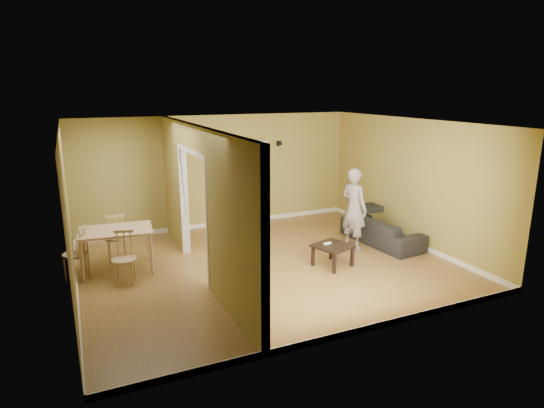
{
  "coord_description": "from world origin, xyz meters",
  "views": [
    {
      "loc": [
        -3.13,
        -7.24,
        3.18
      ],
      "look_at": [
        0.2,
        0.2,
        1.1
      ],
      "focal_mm": 30.0,
      "sensor_mm": 36.0,
      "label": 1
    }
  ],
  "objects_px": {
    "chair_left": "(75,253)",
    "chair_near": "(124,258)",
    "sofa": "(382,227)",
    "dining_table": "(116,234)",
    "coffee_table": "(333,248)",
    "bookshelf": "(247,183)",
    "chair_far": "(116,236)",
    "person": "(354,202)"
  },
  "relations": [
    {
      "from": "sofa",
      "to": "bookshelf",
      "type": "relative_size",
      "value": 0.95
    },
    {
      "from": "bookshelf",
      "to": "person",
      "type": "bearing_deg",
      "value": -61.4
    },
    {
      "from": "dining_table",
      "to": "chair_far",
      "type": "relative_size",
      "value": 1.33
    },
    {
      "from": "chair_far",
      "to": "person",
      "type": "bearing_deg",
      "value": 163.26
    },
    {
      "from": "sofa",
      "to": "chair_left",
      "type": "height_order",
      "value": "chair_left"
    },
    {
      "from": "person",
      "to": "chair_left",
      "type": "distance_m",
      "value": 5.26
    },
    {
      "from": "coffee_table",
      "to": "chair_near",
      "type": "relative_size",
      "value": 0.69
    },
    {
      "from": "chair_left",
      "to": "chair_far",
      "type": "relative_size",
      "value": 1.0
    },
    {
      "from": "sofa",
      "to": "bookshelf",
      "type": "height_order",
      "value": "bookshelf"
    },
    {
      "from": "sofa",
      "to": "bookshelf",
      "type": "distance_m",
      "value": 3.28
    },
    {
      "from": "bookshelf",
      "to": "chair_far",
      "type": "relative_size",
      "value": 2.16
    },
    {
      "from": "coffee_table",
      "to": "chair_left",
      "type": "bearing_deg",
      "value": 162.99
    },
    {
      "from": "chair_near",
      "to": "chair_far",
      "type": "height_order",
      "value": "chair_far"
    },
    {
      "from": "person",
      "to": "chair_far",
      "type": "relative_size",
      "value": 2.1
    },
    {
      "from": "dining_table",
      "to": "chair_left",
      "type": "relative_size",
      "value": 1.33
    },
    {
      "from": "sofa",
      "to": "coffee_table",
      "type": "bearing_deg",
      "value": 108.34
    },
    {
      "from": "chair_left",
      "to": "chair_near",
      "type": "distance_m",
      "value": 0.91
    },
    {
      "from": "bookshelf",
      "to": "chair_near",
      "type": "bearing_deg",
      "value": -142.88
    },
    {
      "from": "sofa",
      "to": "dining_table",
      "type": "xyz_separation_m",
      "value": [
        -5.23,
        0.7,
        0.33
      ]
    },
    {
      "from": "coffee_table",
      "to": "chair_far",
      "type": "height_order",
      "value": "chair_far"
    },
    {
      "from": "chair_near",
      "to": "sofa",
      "type": "bearing_deg",
      "value": 14.62
    },
    {
      "from": "sofa",
      "to": "person",
      "type": "relative_size",
      "value": 0.98
    },
    {
      "from": "sofa",
      "to": "dining_table",
      "type": "relative_size",
      "value": 1.54
    },
    {
      "from": "coffee_table",
      "to": "chair_left",
      "type": "distance_m",
      "value": 4.5
    },
    {
      "from": "sofa",
      "to": "chair_left",
      "type": "bearing_deg",
      "value": 79.34
    },
    {
      "from": "sofa",
      "to": "chair_left",
      "type": "relative_size",
      "value": 2.05
    },
    {
      "from": "person",
      "to": "chair_far",
      "type": "height_order",
      "value": "person"
    },
    {
      "from": "person",
      "to": "chair_left",
      "type": "relative_size",
      "value": 2.1
    },
    {
      "from": "dining_table",
      "to": "sofa",
      "type": "bearing_deg",
      "value": -7.65
    },
    {
      "from": "sofa",
      "to": "person",
      "type": "distance_m",
      "value": 0.94
    },
    {
      "from": "dining_table",
      "to": "chair_near",
      "type": "relative_size",
      "value": 1.4
    },
    {
      "from": "bookshelf",
      "to": "chair_left",
      "type": "bearing_deg",
      "value": -154.61
    },
    {
      "from": "bookshelf",
      "to": "sofa",
      "type": "bearing_deg",
      "value": -50.14
    },
    {
      "from": "chair_near",
      "to": "chair_far",
      "type": "xyz_separation_m",
      "value": [
        0.0,
        1.18,
        0.02
      ]
    },
    {
      "from": "bookshelf",
      "to": "dining_table",
      "type": "relative_size",
      "value": 1.63
    },
    {
      "from": "sofa",
      "to": "chair_near",
      "type": "relative_size",
      "value": 2.15
    },
    {
      "from": "person",
      "to": "chair_near",
      "type": "bearing_deg",
      "value": 74.75
    },
    {
      "from": "bookshelf",
      "to": "chair_near",
      "type": "height_order",
      "value": "bookshelf"
    },
    {
      "from": "person",
      "to": "chair_far",
      "type": "bearing_deg",
      "value": 60.02
    },
    {
      "from": "sofa",
      "to": "coffee_table",
      "type": "height_order",
      "value": "sofa"
    },
    {
      "from": "sofa",
      "to": "chair_near",
      "type": "bearing_deg",
      "value": 84.37
    },
    {
      "from": "coffee_table",
      "to": "chair_near",
      "type": "xyz_separation_m",
      "value": [
        -3.57,
        0.78,
        0.1
      ]
    }
  ]
}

